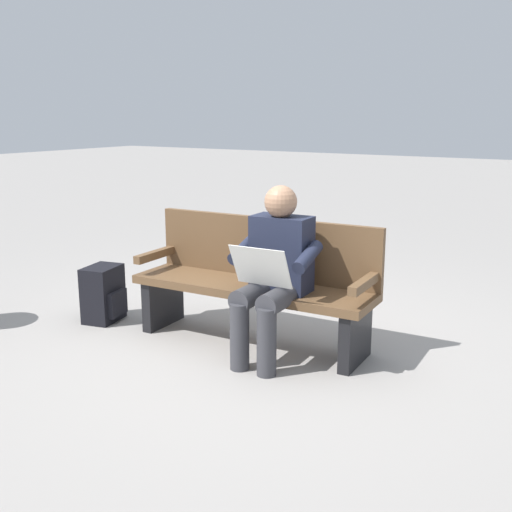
% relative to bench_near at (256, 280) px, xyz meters
% --- Properties ---
extents(ground_plane, '(40.00, 40.00, 0.00)m').
position_rel_bench_near_xyz_m(ground_plane, '(-0.00, 0.07, -0.46)').
color(ground_plane, gray).
extents(bench_near, '(1.82, 0.57, 0.90)m').
position_rel_bench_near_xyz_m(bench_near, '(0.00, 0.00, 0.00)').
color(bench_near, brown).
rests_on(bench_near, ground).
extents(person_seated, '(0.58, 0.59, 1.18)m').
position_rel_bench_near_xyz_m(person_seated, '(-0.28, 0.22, 0.17)').
color(person_seated, '#1E2338').
rests_on(person_seated, ground).
extents(backpack, '(0.32, 0.36, 0.45)m').
position_rel_bench_near_xyz_m(backpack, '(1.27, 0.28, -0.24)').
color(backpack, black).
rests_on(backpack, ground).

